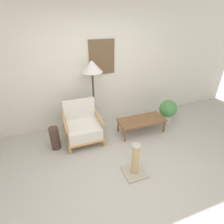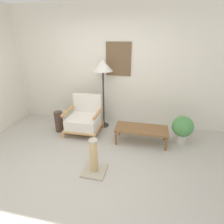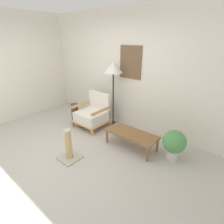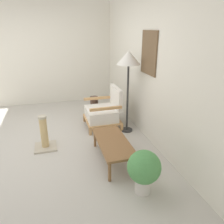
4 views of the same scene
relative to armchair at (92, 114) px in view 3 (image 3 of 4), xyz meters
name	(u,v)px [view 3 (image 3 of 4)]	position (x,y,z in m)	size (l,w,h in m)	color
ground_plane	(56,159)	(0.43, -1.38, -0.32)	(14.00, 14.00, 0.00)	#B7B2A8
wall_back	(124,70)	(0.43, 0.68, 1.03)	(8.00, 0.09, 2.70)	silver
wall_left	(12,68)	(-1.92, -0.88, 1.03)	(0.06, 8.00, 2.70)	silver
armchair	(92,114)	(0.00, 0.00, 0.00)	(0.74, 0.69, 0.82)	tan
floor_lamp	(113,70)	(0.35, 0.39, 1.05)	(0.44, 0.44, 1.57)	#2D2D2D
coffee_table	(131,134)	(1.27, -0.17, -0.03)	(1.04, 0.46, 0.33)	brown
vase	(75,112)	(-0.58, -0.09, -0.09)	(0.18, 0.18, 0.48)	#473328
potted_plant	(174,143)	(2.07, -0.01, 0.02)	(0.42, 0.42, 0.58)	beige
scratching_post	(69,148)	(0.60, -1.19, -0.10)	(0.37, 0.37, 0.60)	#B2A893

